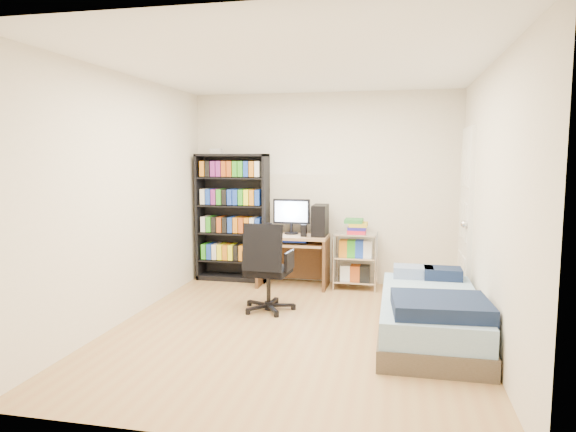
% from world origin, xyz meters
% --- Properties ---
extents(room, '(3.58, 4.08, 2.58)m').
position_xyz_m(room, '(0.00, 0.00, 1.25)').
color(room, '#A88454').
rests_on(room, ground).
extents(media_shelf, '(0.96, 0.32, 1.78)m').
position_xyz_m(media_shelf, '(-1.21, 1.84, 0.88)').
color(media_shelf, black).
rests_on(media_shelf, room).
extents(computer_desk, '(0.89, 0.52, 1.12)m').
position_xyz_m(computer_desk, '(-0.25, 1.70, 0.61)').
color(computer_desk, '#A98257').
rests_on(computer_desk, room).
extents(office_chair, '(0.62, 0.62, 0.98)m').
position_xyz_m(office_chair, '(-0.40, 0.54, 0.31)').
color(office_chair, black).
rests_on(office_chair, room).
extents(wire_cart, '(0.55, 0.40, 0.88)m').
position_xyz_m(wire_cart, '(0.46, 1.72, 0.57)').
color(wire_cart, silver).
rests_on(wire_cart, room).
extents(bed, '(0.91, 1.82, 0.52)m').
position_xyz_m(bed, '(1.28, 0.02, 0.23)').
color(bed, brown).
rests_on(bed, room).
extents(door, '(0.12, 0.80, 2.00)m').
position_xyz_m(door, '(1.72, 1.35, 1.00)').
color(door, silver).
rests_on(door, room).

